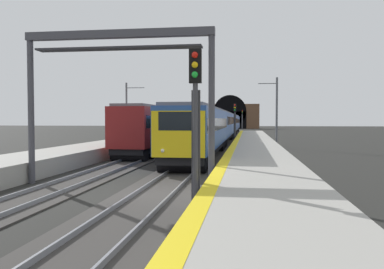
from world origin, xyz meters
name	(u,v)px	position (x,y,z in m)	size (l,w,h in m)	color
ground_plane	(156,196)	(0.00, 0.00, 0.00)	(320.00, 320.00, 0.00)	black
platform_right	(263,186)	(0.00, -4.08, 0.47)	(112.00, 3.82, 0.95)	#9E9B93
platform_right_edge_strip	(218,172)	(0.00, -2.42, 0.95)	(112.00, 0.50, 0.01)	yellow
track_main_line	(156,195)	(0.00, 0.00, 0.04)	(160.00, 3.12, 0.21)	#383533
track_adjacent_line	(49,192)	(0.00, 4.37, 0.04)	(160.00, 2.78, 0.21)	#383533
train_main_approaching	(224,124)	(44.09, 0.00, 2.21)	(78.32, 2.95, 3.86)	#264C99
train_adjacent_platform	(178,125)	(29.54, 4.37, 2.30)	(37.70, 3.29, 4.93)	maroon
railway_signal_near	(195,114)	(-2.64, -1.90, 3.11)	(0.39, 0.38, 5.12)	#38383D
railway_signal_mid	(235,119)	(34.20, -1.90, 2.98)	(0.39, 0.38, 4.89)	#38383D
railway_signal_far	(242,118)	(95.22, -1.90, 3.33)	(0.39, 0.38, 5.54)	#4C4C54
overhead_signal_gantry	(118,68)	(2.14, 2.19, 5.21)	(0.70, 8.60, 6.89)	#3F3F47
tunnel_portal	(230,116)	(112.25, 2.19, 3.93)	(2.13, 18.36, 10.59)	brown
catenary_mast_near	(127,113)	(30.82, 10.72, 3.75)	(0.22, 2.29, 7.27)	#595B60
catenary_mast_far	(276,112)	(26.33, -6.36, 3.69)	(0.22, 1.98, 7.18)	#595B60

